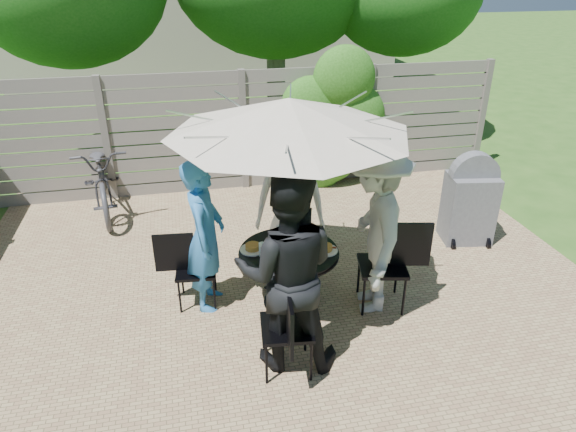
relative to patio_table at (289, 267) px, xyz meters
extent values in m
plane|color=#294F18|center=(-0.01, 0.18, -0.45)|extent=(60.00, 60.00, 0.00)
cube|color=#9D865B|center=(-0.01, 0.68, -0.44)|extent=(7.00, 6.00, 0.02)
cube|color=slate|center=(-0.01, 3.18, 0.47)|extent=(8.00, 0.10, 1.85)
ellipsoid|color=#1F5313|center=(1.39, 3.03, 0.45)|extent=(1.20, 0.70, 1.80)
cylinder|color=black|center=(0.00, 0.00, 0.18)|extent=(1.20, 1.20, 0.03)
cylinder|color=black|center=(0.00, 0.00, -0.14)|extent=(0.07, 0.07, 0.64)
cylinder|color=black|center=(0.00, 0.00, -0.44)|extent=(0.53, 0.53, 0.04)
cylinder|color=silver|center=(0.00, 0.00, 0.58)|extent=(0.04, 0.04, 2.07)
cone|color=beige|center=(0.00, 0.00, 1.57)|extent=(2.71, 2.71, 0.32)
cube|color=black|center=(0.22, 0.92, -0.03)|extent=(0.50, 0.50, 0.03)
cube|color=black|center=(0.27, 1.12, 0.19)|extent=(0.13, 0.41, 0.42)
imported|color=silver|center=(0.19, 0.81, 0.35)|extent=(0.89, 0.68, 1.62)
cube|color=black|center=(-0.92, 0.22, -0.04)|extent=(0.44, 0.44, 0.03)
cube|color=black|center=(-1.12, 0.24, 0.18)|extent=(0.40, 0.07, 0.41)
imported|color=#2A72B9|center=(-0.81, 0.19, 0.35)|extent=(0.51, 0.66, 1.61)
cube|color=black|center=(-0.22, -0.92, -0.01)|extent=(0.49, 0.49, 0.03)
cube|color=black|center=(-0.25, -1.14, 0.23)|extent=(0.08, 0.44, 0.45)
imported|color=black|center=(-0.19, -0.81, 0.47)|extent=(1.03, 0.89, 1.84)
cube|color=black|center=(0.92, -0.22, 0.02)|extent=(0.55, 0.55, 0.04)
cube|color=black|center=(1.15, -0.27, 0.28)|extent=(0.46, 0.13, 0.48)
imported|color=#B0AEAB|center=(0.81, -0.19, 0.45)|extent=(0.93, 1.29, 1.81)
cylinder|color=white|center=(0.08, 0.35, 0.20)|extent=(0.26, 0.26, 0.01)
cylinder|color=#AB8132|center=(0.08, 0.35, 0.24)|extent=(0.15, 0.15, 0.05)
cylinder|color=white|center=(-0.35, 0.08, 0.20)|extent=(0.26, 0.26, 0.01)
cylinder|color=#AB8132|center=(-0.35, 0.08, 0.24)|extent=(0.15, 0.15, 0.05)
cylinder|color=white|center=(-0.08, -0.35, 0.20)|extent=(0.26, 0.26, 0.01)
cylinder|color=#AB8132|center=(-0.08, -0.35, 0.24)|extent=(0.15, 0.15, 0.05)
cylinder|color=white|center=(0.35, -0.08, 0.20)|extent=(0.26, 0.26, 0.01)
cylinder|color=#AB8132|center=(0.35, -0.08, 0.24)|extent=(0.15, 0.15, 0.05)
cylinder|color=silver|center=(-0.04, 0.28, 0.27)|extent=(0.07, 0.07, 0.14)
cylinder|color=silver|center=(-0.28, -0.04, 0.27)|extent=(0.07, 0.07, 0.14)
cylinder|color=silver|center=(0.04, -0.28, 0.27)|extent=(0.07, 0.07, 0.14)
cylinder|color=silver|center=(0.28, 0.04, 0.27)|extent=(0.07, 0.07, 0.14)
cylinder|color=#59280C|center=(-0.05, 0.06, 0.28)|extent=(0.09, 0.09, 0.16)
cylinder|color=#C6B293|center=(0.15, 0.19, 0.26)|extent=(0.08, 0.08, 0.12)
imported|color=#333338|center=(-2.08, 2.78, 0.07)|extent=(0.97, 2.06, 1.04)
cube|color=slate|center=(2.51, 0.87, -0.01)|extent=(0.65, 0.54, 0.90)
cylinder|color=slate|center=(2.51, 0.87, 0.44)|extent=(0.61, 0.28, 0.59)
camera|label=1|loc=(-0.95, -4.34, 2.80)|focal=32.00mm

